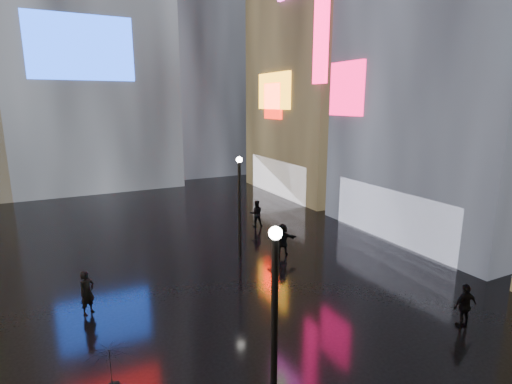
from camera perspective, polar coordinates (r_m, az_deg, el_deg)
ground at (r=21.30m, az=-9.83°, el=-8.91°), size 140.00×140.00×0.00m
building_right_far at (r=36.66m, az=10.51°, el=22.26°), size 10.28×12.00×28.00m
tower_flank_right at (r=48.21m, az=-9.42°, el=23.60°), size 12.00×12.00×34.00m
lamp_near at (r=9.48m, az=2.65°, el=-18.03°), size 0.30×0.30×5.20m
lamp_far at (r=19.86m, az=-2.36°, el=-1.39°), size 0.30×0.30×5.20m
pedestrian_3 at (r=16.32m, az=27.69°, el=-14.18°), size 0.99×0.52×1.61m
pedestrian_5 at (r=20.85m, az=3.82°, el=-6.78°), size 1.62×1.02×1.67m
pedestrian_6 at (r=16.59m, az=-22.98°, el=-13.11°), size 0.74×0.69×1.69m
pedestrian_7 at (r=25.43m, az=0.03°, el=-3.09°), size 0.98×0.86×1.71m
umbrella_2 at (r=10.12m, az=-19.97°, el=-22.30°), size 1.44×1.44×0.92m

